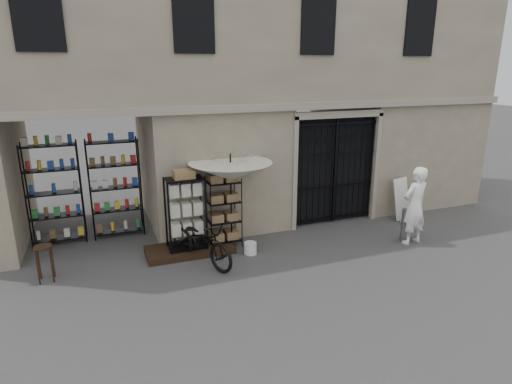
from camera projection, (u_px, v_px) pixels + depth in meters
name	position (u px, v px, depth m)	size (l,w,h in m)	color
ground	(312.00, 264.00, 9.43)	(80.00, 80.00, 0.00)	black
main_building	(249.00, 55.00, 11.76)	(14.00, 4.00, 9.00)	gray
shop_recess	(87.00, 186.00, 9.98)	(3.00, 1.70, 3.00)	black
shop_shelving	(86.00, 191.00, 10.48)	(2.70, 0.50, 2.50)	black
iron_gate	(332.00, 169.00, 11.66)	(2.50, 0.21, 3.00)	black
step_platform	(190.00, 250.00, 9.98)	(2.00, 0.90, 0.15)	black
display_cabinet	(186.00, 217.00, 9.71)	(0.95, 0.76, 1.79)	black
wire_rack	(223.00, 213.00, 10.18)	(0.78, 0.59, 1.70)	black
market_umbrella	(230.00, 166.00, 9.80)	(2.12, 2.14, 2.75)	black
white_bucket	(250.00, 248.00, 9.90)	(0.29, 0.29, 0.28)	silver
bicycle	(202.00, 263.00, 9.47)	(0.69, 1.04, 1.98)	black
wooden_stool	(45.00, 263.00, 8.58)	(0.38, 0.38, 0.76)	black
steel_bollard	(404.00, 225.00, 10.59)	(0.15, 0.15, 0.83)	slate
shopkeeper	(411.00, 243.00, 10.56)	(0.70, 1.92, 0.46)	white
easel_sign	(407.00, 200.00, 11.91)	(0.69, 0.75, 1.16)	silver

